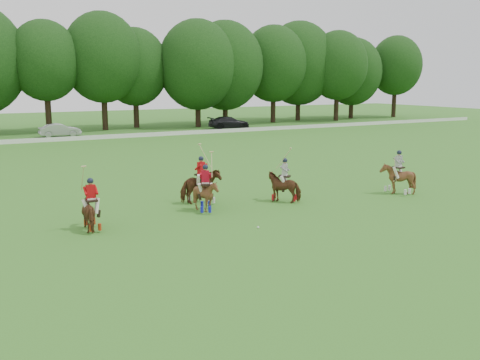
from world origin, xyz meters
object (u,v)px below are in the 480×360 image
car_right (229,123)px  polo_red_c (206,195)px  polo_stripe_b (398,178)px  polo_ball (258,227)px  polo_red_b (201,187)px  polo_stripe_a (284,186)px  car_mid (60,130)px  polo_red_a (92,212)px

car_right → polo_red_c: bearing=159.1°
car_right → polo_stripe_b: polo_stripe_b is taller
car_right → polo_stripe_b: 40.75m
polo_red_c → polo_ball: size_ratio=30.73×
polo_ball → polo_red_b: bearing=91.7°
polo_red_b → polo_ball: 5.34m
polo_stripe_b → car_right: bearing=75.4°
polo_red_b → polo_stripe_a: size_ratio=1.06×
car_mid → polo_ball: car_mid is taller
polo_red_b → polo_stripe_a: bearing=-22.0°
polo_stripe_a → polo_ball: size_ratio=30.71×
polo_red_a → polo_red_b: size_ratio=0.92×
car_mid → polo_red_c: 38.00m
polo_red_a → polo_stripe_b: 16.23m
polo_red_b → polo_red_a: bearing=-160.1°
polo_red_c → polo_stripe_b: (10.78, -1.43, 0.07)m
polo_red_c → polo_stripe_a: polo_red_c is taller
polo_stripe_b → polo_red_b: bearing=163.8°
car_right → polo_red_c: (-21.08, -38.00, 0.03)m
polo_red_a → polo_red_b: bearing=19.9°
car_right → polo_red_c: 43.45m
polo_red_b → polo_ball: polo_red_b is taller
polo_stripe_b → polo_ball: polo_stripe_b is taller
polo_red_c → polo_ball: (0.66, -3.71, -0.75)m
polo_red_c → polo_ball: 3.84m
polo_red_c → polo_ball: bearing=-79.9°
polo_ball → polo_stripe_b: bearing=12.7°
car_mid → car_right: bearing=-88.9°
polo_red_b → polo_stripe_a: (3.90, -1.58, -0.07)m
car_mid → polo_ball: size_ratio=48.12×
car_right → polo_red_b: bearing=158.6°
polo_ball → polo_red_a: bearing=152.8°
car_mid → polo_red_b: (0.14, -36.43, 0.15)m
polo_red_a → polo_red_b: polo_red_b is taller
car_right → polo_red_a: size_ratio=1.94×
polo_red_a → polo_stripe_a: polo_stripe_a is taller
polo_red_b → polo_stripe_b: (10.28, -2.99, -0.00)m
polo_red_b → polo_stripe_b: polo_red_b is taller
polo_red_a → polo_stripe_b: polo_red_a is taller
polo_red_a → car_right: bearing=55.5°
car_mid → polo_red_a: (-5.79, -38.58, 0.06)m
car_right → polo_stripe_a: 41.51m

